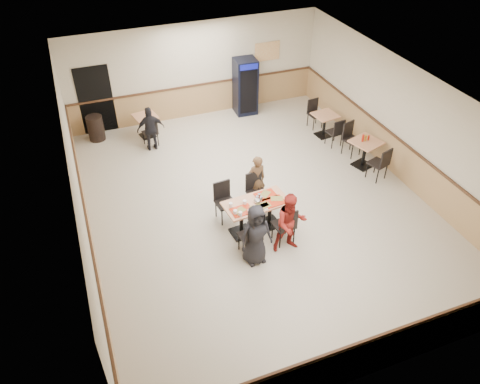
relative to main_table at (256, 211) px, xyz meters
name	(u,v)px	position (x,y,z in m)	size (l,w,h in m)	color
ground	(256,203)	(0.37, 0.88, -0.52)	(10.00, 10.00, 0.00)	beige
room_shell	(279,123)	(2.15, 3.42, 0.06)	(10.00, 10.00, 10.00)	silver
main_table	(256,211)	(0.00, 0.00, 0.00)	(1.52, 0.86, 0.78)	black
main_chairs	(254,213)	(-0.05, 0.00, -0.02)	(1.44, 1.82, 0.99)	black
diner_woman_left	(256,235)	(-0.39, -0.93, 0.20)	(0.71, 0.46, 1.45)	black
diner_woman_right	(290,223)	(0.44, -0.85, 0.21)	(0.71, 0.55, 1.46)	maroon
diner_man_opposite	(256,180)	(0.39, 0.93, 0.15)	(0.49, 0.32, 1.34)	brown
lone_diner	(151,129)	(-1.46, 4.29, 0.14)	(0.78, 0.32, 1.33)	black
tabletop_clutter	(257,203)	(0.00, -0.07, 0.29)	(1.29, 0.71, 0.12)	red
side_table_near	(365,150)	(3.76, 1.36, 0.00)	(0.91, 0.91, 0.78)	black
side_table_near_chair_south	(378,162)	(3.76, 0.73, -0.03)	(0.46, 0.46, 0.99)	black
side_table_near_chair_north	(353,139)	(3.76, 1.98, -0.03)	(0.46, 0.46, 0.99)	black
side_table_far	(325,122)	(3.55, 3.19, -0.05)	(0.74, 0.74, 0.71)	black
side_table_far_chair_south	(334,131)	(3.55, 2.61, -0.07)	(0.42, 0.42, 0.91)	black
side_table_far_chair_north	(316,114)	(3.55, 3.76, -0.07)	(0.42, 0.42, 0.91)	black
condiment_caddy	(365,138)	(3.73, 1.41, 0.35)	(0.23, 0.06, 0.20)	#B7200D
back_table	(146,123)	(-1.46, 5.08, -0.06)	(0.76, 0.76, 0.69)	black
back_table_chair_lone	(150,132)	(-1.46, 4.52, -0.08)	(0.41, 0.41, 0.88)	black
pepsi_cooler	(245,86)	(1.88, 5.47, 0.38)	(0.71, 0.72, 1.80)	black
trash_bin	(96,128)	(-2.91, 5.43, -0.14)	(0.48, 0.48, 0.76)	black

